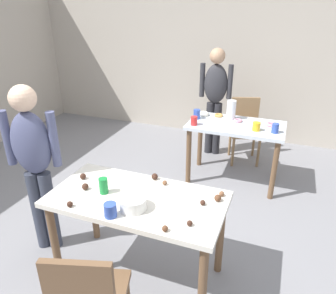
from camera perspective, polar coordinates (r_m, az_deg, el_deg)
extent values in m
plane|color=gray|center=(2.98, -6.29, -19.18)|extent=(6.40, 6.40, 0.00)
cube|color=#BCB2A3|center=(5.25, 9.48, 15.91)|extent=(6.40, 0.10, 2.60)
cube|color=silver|center=(2.38, -5.58, -9.30)|extent=(1.30, 0.66, 0.04)
cylinder|color=brown|center=(2.71, -19.58, -15.92)|extent=(0.06, 0.06, 0.71)
cylinder|color=brown|center=(2.28, 6.17, -23.71)|extent=(0.06, 0.06, 0.71)
cylinder|color=brown|center=(3.04, -13.16, -10.15)|extent=(0.06, 0.06, 0.71)
cylinder|color=brown|center=(2.66, 9.34, -15.44)|extent=(0.06, 0.06, 0.71)
cube|color=silver|center=(3.83, 12.09, 3.75)|extent=(1.11, 0.63, 0.04)
cylinder|color=brown|center=(3.85, 3.70, -1.74)|extent=(0.06, 0.06, 0.71)
cylinder|color=brown|center=(3.72, 18.42, -4.05)|extent=(0.06, 0.06, 0.71)
cylinder|color=brown|center=(4.30, 5.75, 1.07)|extent=(0.06, 0.06, 0.71)
cylinder|color=brown|center=(4.18, 18.91, -0.89)|extent=(0.06, 0.06, 0.71)
cube|color=brown|center=(1.90, -15.61, -23.81)|extent=(0.38, 0.15, 0.42)
cube|color=olive|center=(4.49, 13.64, 2.56)|extent=(0.50, 0.50, 0.04)
cube|color=olive|center=(4.58, 13.56, 6.07)|extent=(0.37, 0.15, 0.42)
cylinder|color=olive|center=(4.46, 15.86, -1.01)|extent=(0.04, 0.04, 0.41)
cylinder|color=olive|center=(4.39, 11.53, -0.92)|extent=(0.04, 0.04, 0.41)
cylinder|color=olive|center=(4.76, 15.06, 0.74)|extent=(0.04, 0.04, 0.41)
cylinder|color=olive|center=(4.70, 11.01, 0.85)|extent=(0.04, 0.04, 0.41)
cylinder|color=#383D4C|center=(3.08, -22.18, -10.46)|extent=(0.11, 0.11, 0.76)
cylinder|color=#383D4C|center=(3.04, -20.28, -10.68)|extent=(0.11, 0.11, 0.76)
ellipsoid|color=#4C5175|center=(2.76, -23.25, 0.58)|extent=(0.36, 0.28, 0.54)
sphere|color=beige|center=(2.64, -24.58, 7.95)|extent=(0.21, 0.21, 0.21)
cylinder|color=#4C5175|center=(2.84, -26.81, 1.42)|extent=(0.09, 0.09, 0.46)
cylinder|color=#4C5175|center=(2.66, -19.75, 1.27)|extent=(0.09, 0.09, 0.46)
cylinder|color=#28282D|center=(4.67, 8.72, 3.22)|extent=(0.11, 0.11, 0.76)
cylinder|color=#28282D|center=(4.69, 7.39, 3.37)|extent=(0.11, 0.11, 0.76)
ellipsoid|color=#333338|center=(4.49, 8.54, 11.09)|extent=(0.33, 0.22, 0.54)
sphere|color=tan|center=(4.42, 8.85, 15.81)|extent=(0.21, 0.21, 0.21)
cylinder|color=#333338|center=(4.45, 11.03, 11.35)|extent=(0.07, 0.07, 0.46)
cylinder|color=#333338|center=(4.51, 6.15, 11.81)|extent=(0.07, 0.07, 0.46)
cylinder|color=white|center=(2.23, -6.31, -9.97)|extent=(0.19, 0.19, 0.09)
cylinder|color=#198438|center=(2.43, -11.46, -6.79)|extent=(0.07, 0.07, 0.12)
cube|color=silver|center=(2.16, -0.53, -12.41)|extent=(0.17, 0.02, 0.01)
cylinder|color=#3351B2|center=(2.18, -10.28, -11.05)|extent=(0.09, 0.09, 0.10)
sphere|color=#3D2319|center=(2.57, -2.39, -5.30)|extent=(0.05, 0.05, 0.05)
sphere|color=brown|center=(2.04, -0.54, -14.37)|extent=(0.04, 0.04, 0.04)
sphere|color=#3D2319|center=(2.66, -14.96, -5.09)|extent=(0.05, 0.05, 0.05)
sphere|color=#3D2319|center=(2.28, 6.23, -9.86)|extent=(0.04, 0.04, 0.04)
sphere|color=#3D2319|center=(2.52, -14.59, -6.86)|extent=(0.05, 0.05, 0.05)
sphere|color=brown|center=(2.39, 9.59, -8.24)|extent=(0.04, 0.04, 0.04)
sphere|color=brown|center=(2.50, -0.60, -6.40)|extent=(0.04, 0.04, 0.04)
sphere|color=brown|center=(2.33, 8.89, -9.00)|extent=(0.05, 0.05, 0.05)
sphere|color=#3D2319|center=(2.35, -17.15, -9.75)|extent=(0.04, 0.04, 0.04)
sphere|color=#3D2319|center=(2.09, 3.90, -13.44)|extent=(0.04, 0.04, 0.04)
cylinder|color=white|center=(3.95, 11.24, 6.52)|extent=(0.11, 0.11, 0.23)
cylinder|color=#3351B2|center=(3.66, 18.62, 3.20)|extent=(0.08, 0.08, 0.11)
cylinder|color=yellow|center=(3.66, 15.52, 3.55)|extent=(0.09, 0.09, 0.10)
cylinder|color=red|center=(3.71, 4.67, 4.70)|extent=(0.08, 0.08, 0.10)
cylinder|color=#3351B2|center=(3.92, 5.18, 5.87)|extent=(0.08, 0.08, 0.12)
torus|color=gold|center=(4.05, 9.03, 5.63)|extent=(0.11, 0.11, 0.03)
torus|color=pink|center=(3.87, 17.97, 3.85)|extent=(0.12, 0.12, 0.04)
torus|color=white|center=(4.06, 6.33, 5.95)|extent=(0.14, 0.14, 0.04)
torus|color=pink|center=(3.91, 12.42, 4.65)|extent=(0.10, 0.10, 0.03)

